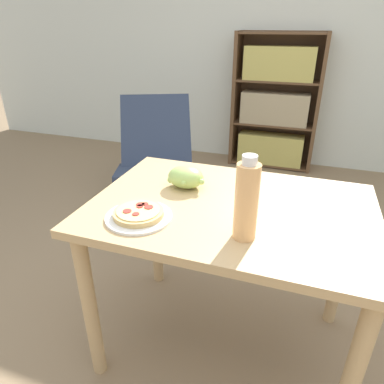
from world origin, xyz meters
name	(u,v)px	position (x,y,z in m)	size (l,w,h in m)	color
ground_plane	(233,338)	(0.00, 0.00, 0.00)	(14.00, 14.00, 0.00)	#897051
wall_back	(300,37)	(0.00, 2.62, 1.30)	(8.00, 0.05, 2.60)	silver
dining_table	(230,230)	(-0.04, -0.04, 0.65)	(1.11, 0.77, 0.77)	tan
pizza_on_plate	(139,214)	(-0.34, -0.25, 0.79)	(0.25, 0.25, 0.04)	white
grape_bunch	(186,177)	(-0.27, 0.06, 0.82)	(0.17, 0.13, 0.09)	#A8CC66
drink_bottle	(247,201)	(0.05, -0.24, 0.91)	(0.08, 0.08, 0.29)	#EFB270
lounge_chair_near	(157,174)	(-0.94, 1.17, 0.29)	(0.81, 0.93, 0.88)	black
bookshelf	(275,106)	(-0.15, 2.45, 0.64)	(0.87, 0.29, 1.36)	brown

